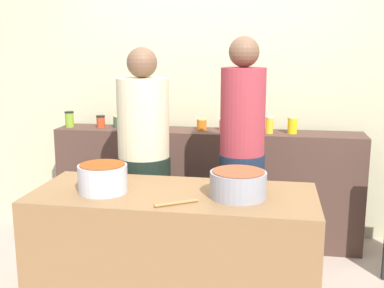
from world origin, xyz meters
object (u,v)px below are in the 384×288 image
at_px(preserve_jar_3, 137,120).
at_px(cook_with_tongs, 144,177).
at_px(cook_in_cap, 241,176).
at_px(preserve_jar_5, 202,124).
at_px(preserve_jar_6, 224,124).
at_px(preserve_jar_2, 118,121).
at_px(preserve_jar_0, 69,119).
at_px(preserve_jar_7, 269,125).
at_px(preserve_jar_1, 101,121).
at_px(cooking_pot_left, 103,178).
at_px(wooden_spoon, 176,203).
at_px(preserve_jar_8, 292,125).
at_px(cooking_pot_center, 238,184).
at_px(preserve_jar_4, 162,121).

bearing_deg(preserve_jar_3, cook_with_tongs, -70.25).
height_order(preserve_jar_3, cook_in_cap, cook_in_cap).
distance_m(preserve_jar_5, preserve_jar_6, 0.20).
bearing_deg(preserve_jar_5, preserve_jar_2, 179.58).
distance_m(preserve_jar_0, preserve_jar_6, 1.41).
xyz_separation_m(preserve_jar_0, preserve_jar_6, (1.41, 0.09, -0.02)).
distance_m(preserve_jar_7, cook_in_cap, 0.79).
bearing_deg(preserve_jar_1, preserve_jar_3, 5.80).
height_order(preserve_jar_1, preserve_jar_7, preserve_jar_7).
bearing_deg(cook_in_cap, cook_with_tongs, 178.61).
distance_m(preserve_jar_1, preserve_jar_6, 1.12).
distance_m(preserve_jar_2, cooking_pot_left, 1.55).
distance_m(wooden_spoon, cook_with_tongs, 0.98).
distance_m(preserve_jar_7, cooking_pot_left, 1.72).
bearing_deg(preserve_jar_8, preserve_jar_7, -173.39).
height_order(preserve_jar_5, cooking_pot_center, preserve_jar_5).
xyz_separation_m(preserve_jar_2, preserve_jar_4, (0.41, -0.02, 0.02)).
distance_m(cooking_pot_center, cook_with_tongs, 1.03).
height_order(preserve_jar_0, wooden_spoon, preserve_jar_0).
bearing_deg(preserve_jar_3, preserve_jar_2, -179.49).
xyz_separation_m(preserve_jar_0, wooden_spoon, (1.32, -1.59, -0.20)).
relative_size(preserve_jar_2, preserve_jar_6, 1.08).
height_order(preserve_jar_4, cook_in_cap, cook_in_cap).
bearing_deg(cooking_pot_center, preserve_jar_7, 83.59).
bearing_deg(cook_in_cap, cooking_pot_left, -138.20).
relative_size(preserve_jar_8, cook_with_tongs, 0.08).
xyz_separation_m(preserve_jar_3, preserve_jar_7, (1.19, -0.07, 0.00)).
distance_m(preserve_jar_0, preserve_jar_2, 0.45).
bearing_deg(preserve_jar_6, preserve_jar_1, -176.70).
distance_m(preserve_jar_6, wooden_spoon, 1.69).
xyz_separation_m(preserve_jar_2, cook_with_tongs, (0.46, -0.78, -0.29)).
relative_size(preserve_jar_7, cooking_pot_center, 0.44).
bearing_deg(preserve_jar_2, cook_in_cap, -33.84).
bearing_deg(cooking_pot_left, preserve_jar_7, 55.98).
height_order(preserve_jar_6, preserve_jar_8, preserve_jar_8).
bearing_deg(cook_with_tongs, preserve_jar_1, 129.30).
xyz_separation_m(preserve_jar_4, cook_in_cap, (0.77, -0.78, -0.26)).
height_order(preserve_jar_5, preserve_jar_6, preserve_jar_5).
xyz_separation_m(preserve_jar_0, preserve_jar_5, (1.22, 0.05, -0.02)).
bearing_deg(preserve_jar_8, preserve_jar_4, 178.60).
xyz_separation_m(preserve_jar_6, cooking_pot_center, (0.24, -1.49, -0.11)).
distance_m(preserve_jar_6, cook_with_tongs, 1.00).
bearing_deg(preserve_jar_7, cooking_pot_center, -96.41).
xyz_separation_m(preserve_jar_4, preserve_jar_8, (1.14, -0.03, -0.00)).
height_order(preserve_jar_4, wooden_spoon, preserve_jar_4).
bearing_deg(cooking_pot_left, preserve_jar_5, 75.98).
xyz_separation_m(preserve_jar_2, preserve_jar_5, (0.77, -0.01, -0.00)).
height_order(preserve_jar_0, cooking_pot_left, preserve_jar_0).
distance_m(preserve_jar_2, preserve_jar_4, 0.41).
bearing_deg(cooking_pot_center, preserve_jar_8, 76.13).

